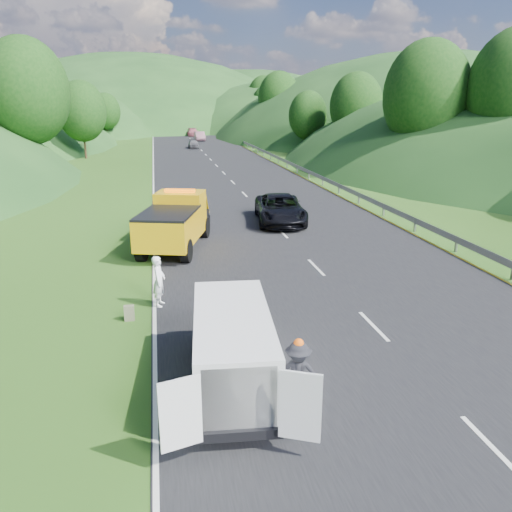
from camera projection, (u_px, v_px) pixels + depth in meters
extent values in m
plane|color=#38661E|center=(269.00, 309.00, 17.32)|extent=(320.00, 320.00, 0.00)
cube|color=black|center=(217.00, 166.00, 55.32)|extent=(14.00, 200.00, 0.02)
cube|color=gray|center=(259.00, 153.00, 68.38)|extent=(0.06, 140.00, 1.52)
cylinder|color=black|center=(167.00, 227.00, 26.45)|extent=(0.67, 1.14, 1.07)
cylinder|color=black|center=(205.00, 228.00, 26.26)|extent=(0.67, 1.14, 1.07)
cylinder|color=black|center=(142.00, 250.00, 22.36)|extent=(0.67, 1.14, 1.07)
cylinder|color=black|center=(186.00, 251.00, 22.18)|extent=(0.67, 1.14, 1.07)
cube|color=#DFA40B|center=(181.00, 212.00, 25.18)|extent=(2.70, 2.31, 2.04)
cube|color=#DFA40B|center=(169.00, 229.00, 22.97)|extent=(3.31, 4.18, 1.40)
cube|color=black|center=(168.00, 213.00, 22.74)|extent=(3.31, 4.18, 0.11)
cube|color=black|center=(187.00, 218.00, 26.59)|extent=(2.43, 1.85, 0.75)
cube|color=black|center=(190.00, 219.00, 27.26)|extent=(2.22, 0.85, 0.54)
cube|color=#DFA40B|center=(188.00, 203.00, 26.73)|extent=(2.30, 1.42, 1.18)
cube|color=orange|center=(180.00, 191.00, 24.86)|extent=(1.52, 0.69, 0.17)
cube|color=black|center=(184.00, 202.00, 25.79)|extent=(1.98, 0.66, 0.97)
cylinder|color=black|center=(201.00, 347.00, 13.90)|extent=(0.33, 0.74, 0.72)
cylinder|color=black|center=(258.00, 345.00, 14.06)|extent=(0.33, 0.74, 0.72)
cylinder|color=black|center=(201.00, 412.00, 11.01)|extent=(0.33, 0.74, 0.72)
cylinder|color=black|center=(273.00, 408.00, 11.17)|extent=(0.33, 0.74, 0.72)
cube|color=silver|center=(233.00, 346.00, 12.20)|extent=(2.25, 4.80, 1.65)
cube|color=silver|center=(228.00, 317.00, 14.64)|extent=(1.85, 0.96, 0.89)
cube|color=black|center=(228.00, 297.00, 14.26)|extent=(1.67, 0.45, 0.74)
cube|color=black|center=(239.00, 398.00, 10.03)|extent=(1.52, 0.23, 1.43)
cube|color=silver|center=(180.00, 414.00, 9.54)|extent=(0.83, 0.27, 1.52)
cube|color=silver|center=(300.00, 406.00, 9.77)|extent=(0.79, 0.41, 1.52)
cube|color=black|center=(240.00, 435.00, 10.19)|extent=(1.79, 0.30, 0.22)
imported|color=white|center=(160.00, 306.00, 17.63)|extent=(0.61, 0.75, 1.81)
imported|color=tan|center=(227.00, 332.00, 15.66)|extent=(0.53, 0.43, 1.02)
imported|color=black|center=(297.00, 408.00, 11.76)|extent=(1.21, 0.86, 1.70)
cube|color=#62634A|center=(129.00, 313.00, 16.38)|extent=(0.33, 0.18, 0.52)
cylinder|color=black|center=(267.00, 401.00, 12.05)|extent=(0.72, 0.72, 0.20)
imported|color=black|center=(280.00, 223.00, 29.62)|extent=(3.41, 6.12, 1.62)
imported|color=#535257|center=(194.00, 148.00, 75.28)|extent=(1.50, 3.73, 1.27)
imported|color=#835764|center=(200.00, 141.00, 89.80)|extent=(1.65, 4.74, 1.56)
imported|color=#A5525E|center=(193.00, 136.00, 101.20)|extent=(2.12, 5.21, 1.51)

